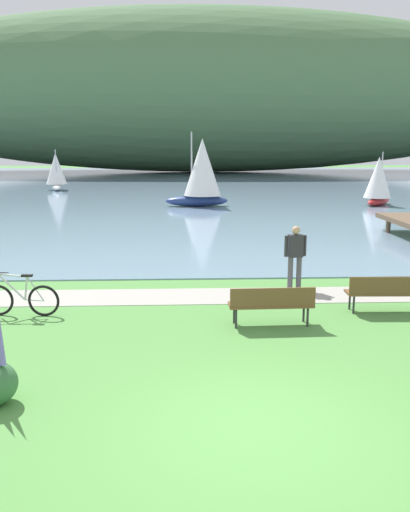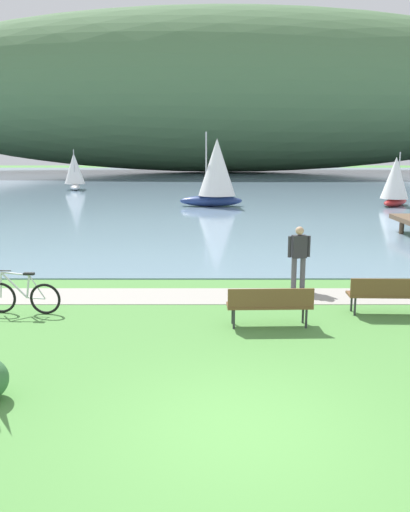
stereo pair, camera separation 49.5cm
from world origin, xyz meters
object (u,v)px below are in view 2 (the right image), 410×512
(sailboat_nearest_to_shore, at_px, (392,181))
(park_bench_near_camera, at_px, (267,303))
(person_at_shoreline, at_px, (296,254))
(park_bench_further_along, at_px, (386,292))
(sailboat_toward_hillside, at_px, (213,172))
(bicycle_leaning_near_bench, at_px, (20,297))
(sailboat_mid_bay, at_px, (72,171))

(sailboat_nearest_to_shore, bearing_deg, park_bench_near_camera, -114.61)
(person_at_shoreline, bearing_deg, park_bench_further_along, -51.96)
(park_bench_near_camera, relative_size, sailboat_toward_hillside, 0.40)
(park_bench_near_camera, relative_size, sailboat_nearest_to_shore, 0.54)
(bicycle_leaning_near_bench, relative_size, sailboat_nearest_to_shore, 0.53)
(park_bench_near_camera, distance_m, person_at_shoreline, 3.24)
(sailboat_nearest_to_shore, xyz_separation_m, sailboat_toward_hillside, (-11.18, 0.05, 0.58))
(person_at_shoreline, distance_m, sailboat_toward_hillside, 20.09)
(person_at_shoreline, height_order, sailboat_nearest_to_shore, sailboat_nearest_to_shore)
(bicycle_leaning_near_bench, bearing_deg, park_bench_near_camera, -9.71)
(sailboat_mid_bay, height_order, sailboat_toward_hillside, sailboat_toward_hillside)
(park_bench_further_along, relative_size, bicycle_leaning_near_bench, 1.03)
(sailboat_nearest_to_shore, xyz_separation_m, sailboat_mid_bay, (-23.14, 13.15, 0.04))
(sailboat_nearest_to_shore, bearing_deg, person_at_shoreline, -115.24)
(park_bench_near_camera, bearing_deg, sailboat_mid_bay, 109.30)
(park_bench_further_along, height_order, sailboat_toward_hillside, sailboat_toward_hillside)
(bicycle_leaning_near_bench, bearing_deg, sailboat_nearest_to_shore, 53.89)
(park_bench_near_camera, xyz_separation_m, park_bench_further_along, (2.80, 0.85, 0.00))
(person_at_shoreline, bearing_deg, sailboat_nearest_to_shore, 64.76)
(park_bench_further_along, height_order, person_at_shoreline, person_at_shoreline)
(bicycle_leaning_near_bench, relative_size, sailboat_toward_hillside, 0.39)
(park_bench_further_along, distance_m, sailboat_nearest_to_shore, 23.40)
(sailboat_mid_bay, distance_m, sailboat_toward_hillside, 17.75)
(sailboat_nearest_to_shore, bearing_deg, park_bench_further_along, -109.24)
(park_bench_near_camera, bearing_deg, park_bench_further_along, 17.00)
(sailboat_nearest_to_shore, bearing_deg, sailboat_mid_bay, 150.39)
(sailboat_mid_bay, bearing_deg, person_at_shoreline, -67.43)
(park_bench_further_along, relative_size, sailboat_toward_hillside, 0.40)
(sailboat_mid_bay, relative_size, sailboat_toward_hillside, 0.75)
(park_bench_near_camera, xyz_separation_m, bicycle_leaning_near_bench, (-5.54, 0.95, -0.12))
(park_bench_near_camera, distance_m, sailboat_toward_hillside, 23.05)
(bicycle_leaning_near_bench, height_order, sailboat_mid_bay, sailboat_mid_bay)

